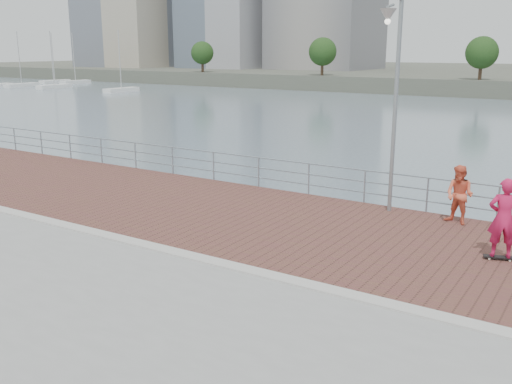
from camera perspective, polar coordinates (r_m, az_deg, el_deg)
The scene contains 10 objects.
water at distance 14.58m, azimuth -4.38°, elevation -14.35°, with size 400.00×400.00×0.00m, color slate.
brick_lane at distance 16.58m, azimuth 2.99°, elevation -3.18°, with size 40.00×6.80×0.02m, color brown.
curb at distance 13.73m, azimuth -4.54°, elevation -6.88°, with size 40.00×0.40×0.06m, color #B7B5AD.
guardrail at distance 19.33m, azimuth 8.02°, elevation 1.32°, with size 39.06×0.06×1.13m.
street_lamp at distance 17.19m, azimuth 13.49°, elevation 12.29°, with size 0.46×1.34×6.33m.
skateboard at distance 14.95m, azimuth 23.15°, elevation -6.01°, with size 0.74×0.40×0.08m.
skateboarder at distance 14.66m, azimuth 23.52°, elevation -2.39°, with size 0.70×0.46×1.93m, color #C61A4C.
bystander at distance 17.32m, azimuth 19.68°, elevation -0.28°, with size 0.83×0.65×1.71m, color #EF6846.
shoreline_trees at distance 89.26m, azimuth 20.75°, elevation 12.81°, with size 109.13×4.60×6.14m.
marina at distance 113.07m, azimuth -19.65°, elevation 10.12°, with size 30.20×21.91×9.81m.
Camera 1 is at (7.79, -10.17, 4.97)m, focal length 40.00 mm.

